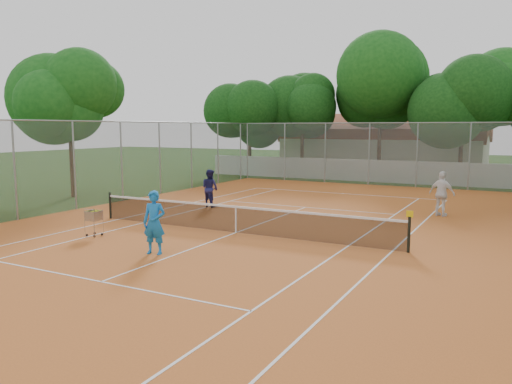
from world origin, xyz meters
The scene contains 12 objects.
ground centered at (0.00, 0.00, 0.00)m, with size 120.00×120.00×0.00m, color #193A0F.
court_pad centered at (0.00, 0.00, 0.01)m, with size 18.00×34.00×0.02m, color #BE6124.
court_lines centered at (0.00, 0.00, 0.02)m, with size 10.98×23.78×0.01m, color white.
tennis_net centered at (0.00, 0.00, 0.51)m, with size 11.88×0.10×0.98m, color black.
perimeter_fence centered at (0.00, 0.00, 2.00)m, with size 18.00×34.00×4.00m, color slate.
boundary_wall centered at (0.00, 19.00, 0.75)m, with size 26.00×0.30×1.50m, color silver.
clubhouse centered at (-2.00, 29.00, 2.20)m, with size 16.40×9.00×4.40m, color beige.
tropical_trees centered at (0.00, 22.00, 5.00)m, with size 29.00×19.00×10.00m, color #0D350E.
player_near centered at (-0.61, -3.67, 0.96)m, with size 0.68×0.45×1.87m, color blue.
player_far_left centered at (-4.00, 4.43, 0.90)m, with size 0.86×0.67×1.76m, color #1B1C52.
player_far_right centered at (5.89, 6.95, 0.96)m, with size 1.11×0.46×1.89m, color white.
ball_hopper centered at (-3.99, -2.76, 0.50)m, with size 0.46×0.46×0.96m, color silver.
Camera 1 is at (8.75, -14.88, 3.70)m, focal length 35.00 mm.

